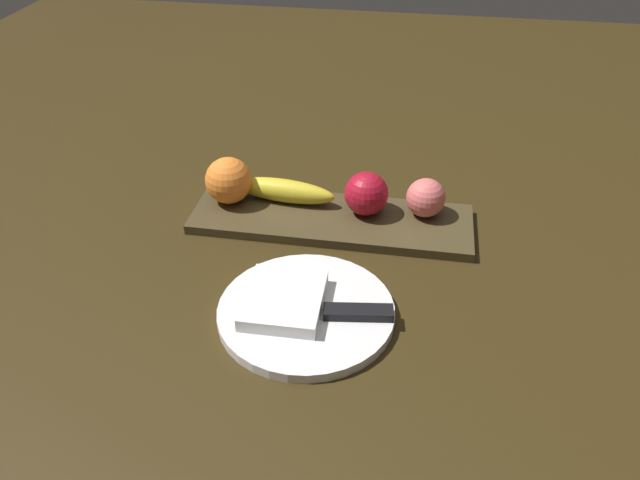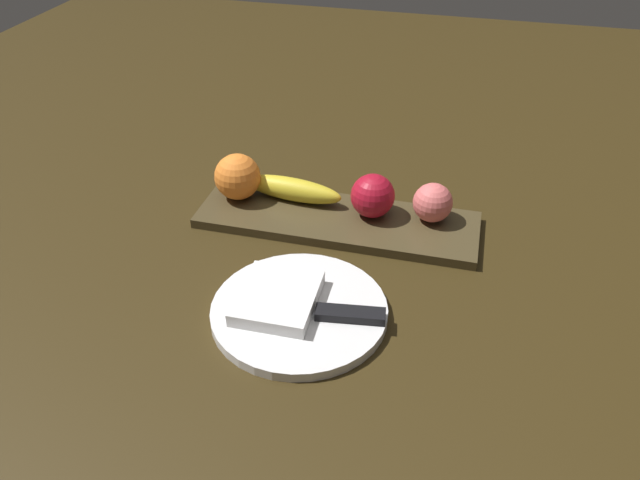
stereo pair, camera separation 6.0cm
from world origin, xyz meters
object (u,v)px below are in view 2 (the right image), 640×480
at_px(apple, 373,196).
at_px(orange_near_apple, 238,177).
at_px(fruit_tray, 337,220).
at_px(peach, 433,203).
at_px(folded_napkin, 278,298).
at_px(banana, 292,189).
at_px(knife, 338,314).
at_px(dinner_plate, 299,311).

xyz_separation_m(apple, orange_near_apple, (0.22, 0.00, 0.00)).
distance_m(fruit_tray, peach, 0.15).
relative_size(orange_near_apple, peach, 1.23).
bearing_deg(fruit_tray, peach, -169.16).
bearing_deg(peach, folded_napkin, 54.95).
xyz_separation_m(banana, orange_near_apple, (0.09, 0.01, 0.02)).
height_order(fruit_tray, peach, peach).
relative_size(folded_napkin, knife, 0.64).
bearing_deg(apple, dinner_plate, 77.67).
xyz_separation_m(dinner_plate, folded_napkin, (0.03, -0.00, 0.02)).
bearing_deg(knife, orange_near_apple, -54.89).
distance_m(fruit_tray, apple, 0.07).
height_order(banana, peach, peach).
xyz_separation_m(apple, folded_napkin, (0.08, 0.24, -0.03)).
height_order(fruit_tray, folded_napkin, folded_napkin).
bearing_deg(banana, folded_napkin, 108.14).
bearing_deg(peach, fruit_tray, 10.84).
bearing_deg(orange_near_apple, apple, -179.59).
bearing_deg(peach, apple, 5.89).
distance_m(apple, orange_near_apple, 0.22).
bearing_deg(knife, folded_napkin, -11.55).
bearing_deg(folded_napkin, apple, -108.82).
distance_m(orange_near_apple, knife, 0.33).
distance_m(orange_near_apple, dinner_plate, 0.30).
bearing_deg(orange_near_apple, peach, -177.98).
height_order(fruit_tray, apple, apple).
bearing_deg(banana, dinner_plate, 114.32).
bearing_deg(fruit_tray, knife, 103.39).
xyz_separation_m(orange_near_apple, folded_napkin, (-0.14, 0.24, -0.03)).
bearing_deg(peach, banana, -0.82).
bearing_deg(dinner_plate, apple, -102.33).
xyz_separation_m(banana, dinner_plate, (-0.08, 0.25, -0.03)).
distance_m(apple, peach, 0.09).
bearing_deg(banana, knife, 124.05).
xyz_separation_m(peach, dinner_plate, (0.14, 0.25, -0.04)).
relative_size(orange_near_apple, dinner_plate, 0.32).
bearing_deg(peach, knife, 70.23).
relative_size(banana, peach, 2.77).
distance_m(folded_napkin, knife, 0.08).
xyz_separation_m(apple, peach, (-0.09, -0.01, -0.00)).
bearing_deg(fruit_tray, orange_near_apple, -5.52).
height_order(folded_napkin, knife, folded_napkin).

